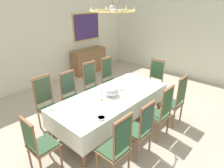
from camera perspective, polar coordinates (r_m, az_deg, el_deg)
The scene contains 26 objects.
ground at distance 4.70m, azimuth -1.36°, elevation -11.10°, with size 8.15×6.28×0.04m, color #B1A895.
back_wall at distance 6.56m, azimuth -22.64°, elevation 12.42°, with size 8.15×0.08×3.14m, color silver.
right_wall at distance 7.47m, azimuth 21.40°, elevation 13.79°, with size 0.08×6.28×3.14m, color silver.
dining_table at distance 4.24m, azimuth 0.05°, elevation -4.20°, with size 2.68×1.15×0.74m.
tablecloth at distance 4.26m, azimuth 0.05°, elevation -4.54°, with size 2.70×1.17×0.40m.
chair_south_a at distance 3.14m, azimuth 1.31°, elevation -17.76°, with size 0.44×0.42×1.16m.
chair_north_a at distance 4.44m, azimuth -18.37°, elevation -5.34°, with size 0.44×0.42×1.20m.
chair_south_b at distance 3.56m, azimuth 8.22°, elevation -12.70°, with size 0.44×0.42×1.10m.
chair_north_b at distance 4.75m, azimuth -11.67°, elevation -2.98°, with size 0.44×0.42×1.12m.
chair_south_c at distance 4.06m, azimuth 13.91°, elevation -7.93°, with size 0.44×0.42×1.15m.
chair_north_c at distance 5.13m, azimuth -5.53°, elevation -0.18°, with size 0.44×0.42×1.19m.
chair_south_d at distance 4.58m, azimuth 17.93°, elevation -4.49°, with size 0.44×0.42×1.17m.
chair_north_d at distance 5.56m, azimuth -0.59°, elevation 1.80°, with size 0.44×0.42×1.18m.
chair_head_west at distance 3.45m, azimuth -20.58°, elevation -16.00°, with size 0.42×0.44×1.04m.
chair_head_east at distance 5.59m, azimuth 12.16°, elevation 1.23°, with size 0.42×0.44×1.14m.
soup_tureen at distance 4.15m, azimuth -0.08°, elevation -1.93°, with size 0.32×0.32×0.25m.
candlestick_west at distance 3.94m, azimuth -3.09°, elevation -3.17°, with size 0.07×0.07×0.34m.
candlestick_east at distance 4.37m, azimuth 2.88°, elevation -0.26°, with size 0.07×0.07×0.35m.
bowl_near_left at distance 5.08m, azimuth 3.57°, elevation 1.86°, with size 0.19×0.19×0.05m.
bowl_near_right at distance 3.43m, azimuth -3.15°, elevation -9.86°, with size 0.15×0.15×0.03m.
bowl_far_left at distance 3.89m, azimuth -16.74°, elevation -6.62°, with size 0.16×0.16×0.03m.
spoon_primary at distance 5.19m, azimuth 4.16°, elevation 2.08°, with size 0.05×0.18×0.01m.
spoon_secondary at distance 3.39m, azimuth -4.79°, elevation -10.64°, with size 0.05×0.18×0.01m.
sideboard at distance 7.64m, azimuth -6.74°, elevation 6.77°, with size 1.44×0.48×0.90m.
framed_painting at distance 7.68m, azimuth -7.52°, elevation 16.28°, with size 1.25×0.05×0.99m.
chandelier at distance 3.76m, azimuth 0.06°, elevation 20.68°, with size 0.83×0.82×0.66m.
Camera 1 is at (-2.78, -2.66, 2.66)m, focal length 31.26 mm.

